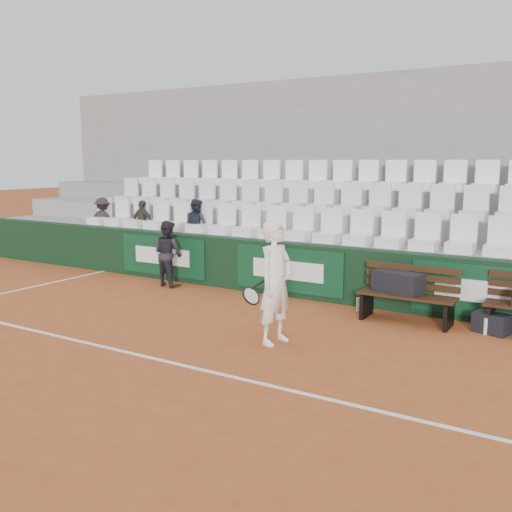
{
  "coord_description": "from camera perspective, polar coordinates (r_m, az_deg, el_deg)",
  "views": [
    {
      "loc": [
        4.65,
        -5.29,
        2.51
      ],
      "look_at": [
        -0.02,
        2.4,
        1.0
      ],
      "focal_mm": 40.0,
      "sensor_mm": 36.0,
      "label": 1
    }
  ],
  "objects": [
    {
      "name": "sports_bag_left",
      "position": [
        9.26,
        13.98,
        -2.56
      ],
      "size": [
        0.84,
        0.53,
        0.33
      ],
      "primitive_type": "cube",
      "rotation": [
        0.0,
        0.0,
        -0.27
      ],
      "color": "black",
      "rests_on": "bench_left"
    },
    {
      "name": "tennis_player",
      "position": [
        7.83,
        1.99,
        -2.69
      ],
      "size": [
        0.74,
        0.68,
        1.71
      ],
      "color": "white",
      "rests_on": "ground"
    },
    {
      "name": "seat_row_back",
      "position": [
        12.54,
        9.61,
        8.04
      ],
      "size": [
        11.9,
        0.44,
        0.63
      ],
      "primitive_type": "cube",
      "color": "white",
      "rests_on": "grandstand_tier_back"
    },
    {
      "name": "sports_bag_ground",
      "position": [
        9.11,
        22.49,
        -6.23
      ],
      "size": [
        0.56,
        0.43,
        0.3
      ],
      "primitive_type": "cube",
      "rotation": [
        0.0,
        0.0,
        -0.3
      ],
      "color": "black",
      "rests_on": "ground"
    },
    {
      "name": "spectator_c",
      "position": [
        12.34,
        -6.02,
        5.14
      ],
      "size": [
        0.64,
        0.55,
        1.15
      ],
      "primitive_type": "imported",
      "rotation": [
        0.0,
        0.0,
        2.92
      ],
      "color": "#1D232C",
      "rests_on": "grandstand_tier_front"
    },
    {
      "name": "ground",
      "position": [
        7.47,
        -9.6,
        -10.23
      ],
      "size": [
        80.0,
        80.0,
        0.0
      ],
      "primitive_type": "plane",
      "color": "#AB5026",
      "rests_on": "ground"
    },
    {
      "name": "grandstand_tier_mid",
      "position": [
        11.95,
        8.03,
        0.84
      ],
      "size": [
        18.0,
        0.95,
        1.45
      ],
      "primitive_type": "cube",
      "color": "gray",
      "rests_on": "ground"
    },
    {
      "name": "spectator_b",
      "position": [
        13.33,
        -11.32,
        5.14
      ],
      "size": [
        0.63,
        0.27,
        1.07
      ],
      "primitive_type": "imported",
      "rotation": [
        0.0,
        0.0,
        3.12
      ],
      "color": "#352F2A",
      "rests_on": "grandstand_tier_front"
    },
    {
      "name": "court_baseline",
      "position": [
        7.47,
        -9.6,
        -10.2
      ],
      "size": [
        18.0,
        0.06,
        0.01
      ],
      "primitive_type": "cube",
      "color": "white",
      "rests_on": "ground"
    },
    {
      "name": "bench_left",
      "position": [
        9.25,
        14.8,
        -5.09
      ],
      "size": [
        1.5,
        0.56,
        0.45
      ],
      "primitive_type": "cube",
      "color": "#341F0F",
      "rests_on": "ground"
    },
    {
      "name": "seat_row_mid",
      "position": [
        11.68,
        7.81,
        5.78
      ],
      "size": [
        11.9,
        0.44,
        0.63
      ],
      "primitive_type": "cube",
      "color": "silver",
      "rests_on": "grandstand_tier_mid"
    },
    {
      "name": "grandstand_tier_back",
      "position": [
        12.79,
        9.74,
        2.38
      ],
      "size": [
        18.0,
        0.95,
        1.9
      ],
      "primitive_type": "cube",
      "color": "gray",
      "rests_on": "ground"
    },
    {
      "name": "water_bottle_far",
      "position": [
        9.01,
        22.02,
        -6.53
      ],
      "size": [
        0.07,
        0.07,
        0.25
      ],
      "primitive_type": "cylinder",
      "color": "silver",
      "rests_on": "ground"
    },
    {
      "name": "spectator_a",
      "position": [
        14.23,
        -15.15,
        5.3
      ],
      "size": [
        0.78,
        0.58,
        1.09
      ],
      "primitive_type": "imported",
      "rotation": [
        0.0,
        0.0,
        3.41
      ],
      "color": "black",
      "rests_on": "grandstand_tier_front"
    },
    {
      "name": "water_bottle_near",
      "position": [
        9.77,
        10.19,
        -4.79
      ],
      "size": [
        0.07,
        0.07,
        0.24
      ],
      "primitive_type": "cylinder",
      "color": "#ADBCC4",
      "rests_on": "ground"
    },
    {
      "name": "grandstand_rear_wall",
      "position": [
        13.28,
        10.9,
        8.02
      ],
      "size": [
        18.0,
        0.3,
        4.4
      ],
      "primitive_type": "cube",
      "color": "gray",
      "rests_on": "ground"
    },
    {
      "name": "ball_kid",
      "position": [
        11.6,
        -8.8,
        0.26
      ],
      "size": [
        0.72,
        0.6,
        1.33
      ],
      "primitive_type": "imported",
      "rotation": [
        0.0,
        0.0,
        2.97
      ],
      "color": "black",
      "rests_on": "ground"
    },
    {
      "name": "back_barrier",
      "position": [
        10.54,
        4.93,
        -1.5
      ],
      "size": [
        18.0,
        0.34,
        1.0
      ],
      "color": "black",
      "rests_on": "ground"
    },
    {
      "name": "seat_row_front",
      "position": [
        10.86,
        5.74,
        3.16
      ],
      "size": [
        11.9,
        0.44,
        0.63
      ],
      "primitive_type": "cube",
      "color": "white",
      "rests_on": "grandstand_tier_front"
    },
    {
      "name": "grandstand_tier_front",
      "position": [
        11.13,
        6.06,
        -0.93
      ],
      "size": [
        18.0,
        0.95,
        1.0
      ],
      "primitive_type": "cube",
      "color": "#969693",
      "rests_on": "ground"
    }
  ]
}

